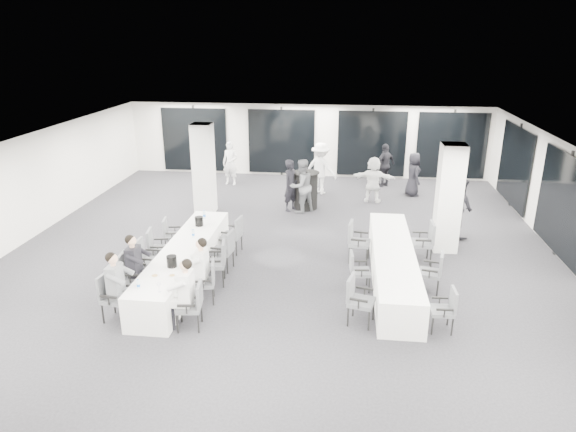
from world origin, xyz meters
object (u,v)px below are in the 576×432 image
object	(u,v)px
chair_main_left_second	(130,273)
chair_main_left_far	(170,233)
chair_main_right_fourth	(225,248)
chair_main_right_far	(234,233)
banquet_table_main	(185,262)
chair_side_right_far	(425,240)
banquet_table_side	(393,265)
chair_main_right_mid	(218,260)
standing_guest_g	(230,160)
chair_main_left_fourth	(156,246)
chair_side_left_near	(357,297)
cocktail_table	(306,190)
standing_guest_e	(413,171)
standing_guest_d	(385,162)
chair_side_left_far	(356,239)
standing_guest_b	(302,183)
chair_main_right_near	(193,303)
standing_guest_h	(459,204)
standing_guest_a	(291,182)
standing_guest_f	(373,177)
chair_side_right_near	(446,307)
chair_side_left_mid	(357,269)
chair_main_left_mid	(145,258)
chair_main_right_second	(207,279)
ice_bucket_near	(172,261)
chair_main_left_near	(112,294)
standing_guest_c	(321,165)

from	to	relation	value
chair_main_left_second	chair_main_left_far	distance (m)	2.52
chair_main_left_second	chair_main_right_fourth	world-z (taller)	chair_main_left_second
chair_main_right_far	banquet_table_main	bearing A→B (deg)	159.89
chair_side_right_far	banquet_table_side	bearing A→B (deg)	141.33
chair_main_right_mid	chair_main_left_far	bearing A→B (deg)	35.54
standing_guest_g	chair_main_left_fourth	bearing A→B (deg)	-82.53
banquet_table_main	chair_side_left_near	bearing A→B (deg)	-21.29
cocktail_table	chair_main_right_fourth	distance (m)	5.06
standing_guest_e	standing_guest_d	bearing A→B (deg)	25.76
chair_side_left_far	standing_guest_b	distance (m)	3.94
banquet_table_side	chair_main_right_near	xyz separation A→B (m)	(-3.93, -2.50, 0.16)
standing_guest_e	standing_guest_h	world-z (taller)	standing_guest_h
chair_side_left_far	standing_guest_a	bearing A→B (deg)	-143.43
banquet_table_main	chair_main_left_fourth	size ratio (longest dim) A/B	5.17
standing_guest_a	chair_main_right_mid	bearing A→B (deg)	-159.90
chair_main_left_fourth	standing_guest_d	world-z (taller)	standing_guest_d
standing_guest_a	chair_main_right_near	bearing A→B (deg)	-157.04
standing_guest_f	banquet_table_main	bearing A→B (deg)	62.75
standing_guest_a	standing_guest_f	xyz separation A→B (m)	(2.62, 1.21, -0.06)
chair_side_left_far	chair_side_right_far	size ratio (longest dim) A/B	0.98
cocktail_table	chair_side_right_near	world-z (taller)	cocktail_table
chair_main_left_fourth	chair_side_left_mid	distance (m)	4.80
chair_side_left_mid	standing_guest_g	size ratio (longest dim) A/B	0.48
standing_guest_a	standing_guest_f	distance (m)	2.88
chair_main_left_far	chair_main_left_mid	bearing A→B (deg)	-9.83
chair_main_right_second	standing_guest_g	xyz separation A→B (m)	(-1.51, 8.86, 0.40)
chair_side_left_far	ice_bucket_near	size ratio (longest dim) A/B	4.20
chair_main_left_far	chair_side_left_far	distance (m)	4.75
banquet_table_side	standing_guest_b	bearing A→B (deg)	119.13
chair_main_right_fourth	standing_guest_g	xyz separation A→B (m)	(-1.52, 7.30, 0.35)
chair_main_right_mid	chair_side_right_near	world-z (taller)	chair_main_right_mid
chair_main_left_mid	chair_main_left_fourth	distance (m)	0.68
chair_main_left_far	chair_main_left_near	bearing A→B (deg)	-9.64
standing_guest_g	standing_guest_h	distance (m)	8.63
chair_main_right_mid	chair_main_right_far	world-z (taller)	chair_main_right_mid
chair_side_left_far	standing_guest_d	bearing A→B (deg)	178.59
chair_main_right_fourth	ice_bucket_near	size ratio (longest dim) A/B	4.06
chair_main_left_fourth	standing_guest_h	distance (m)	8.13
chair_side_right_near	standing_guest_f	distance (m)	7.97
chair_side_left_far	chair_side_right_near	bearing A→B (deg)	36.58
chair_main_right_near	chair_side_left_mid	world-z (taller)	chair_main_right_near
chair_side_right_far	standing_guest_f	world-z (taller)	standing_guest_f
chair_main_right_mid	standing_guest_d	distance (m)	9.39
standing_guest_h	ice_bucket_near	bearing A→B (deg)	98.59
chair_main_right_fourth	standing_guest_f	distance (m)	6.84
banquet_table_main	standing_guest_f	size ratio (longest dim) A/B	2.86
chair_main_right_far	standing_guest_c	distance (m)	5.83
chair_main_right_second	chair_main_right_mid	distance (m)	0.83
standing_guest_g	chair_main_right_second	bearing A→B (deg)	-71.69
standing_guest_a	standing_guest_d	size ratio (longest dim) A/B	1.04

